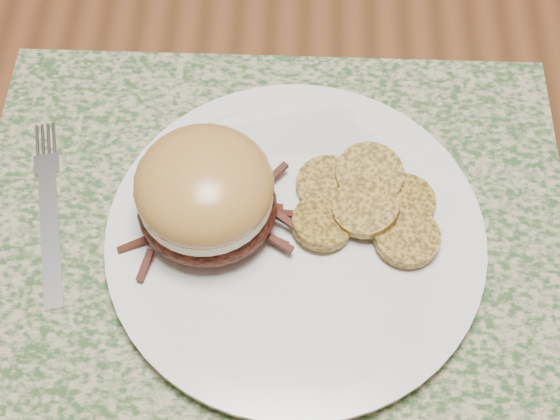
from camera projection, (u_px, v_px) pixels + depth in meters
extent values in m
plane|color=#51331C|center=(283.00, 354.00, 1.32)|extent=(3.50, 3.50, 0.00)
cube|color=brown|center=(286.00, 73.00, 0.69)|extent=(1.50, 0.90, 0.04)
cube|color=#2F5029|center=(272.00, 224.00, 0.59)|extent=(0.45, 0.33, 0.00)
cylinder|color=white|center=(295.00, 238.00, 0.57)|extent=(0.26, 0.26, 0.02)
ellipsoid|color=black|center=(207.00, 206.00, 0.55)|extent=(0.10, 0.10, 0.04)
cylinder|color=beige|center=(205.00, 193.00, 0.54)|extent=(0.10, 0.10, 0.01)
ellipsoid|color=#A46F36|center=(204.00, 185.00, 0.53)|extent=(0.10, 0.10, 0.05)
cylinder|color=#A67931|center=(328.00, 186.00, 0.58)|extent=(0.05, 0.05, 0.01)
cylinder|color=#A67931|center=(369.00, 174.00, 0.58)|extent=(0.07, 0.07, 0.02)
cylinder|color=#A67931|center=(402.00, 203.00, 0.57)|extent=(0.06, 0.06, 0.02)
cylinder|color=#A67931|center=(322.00, 224.00, 0.56)|extent=(0.06, 0.06, 0.02)
cylinder|color=#A67931|center=(366.00, 207.00, 0.56)|extent=(0.07, 0.07, 0.02)
cylinder|color=#A67931|center=(407.00, 237.00, 0.55)|extent=(0.05, 0.05, 0.01)
cube|color=#B8B8BF|center=(51.00, 238.00, 0.58)|extent=(0.04, 0.12, 0.00)
cube|color=#B8B8BF|center=(47.00, 164.00, 0.61)|extent=(0.02, 0.02, 0.00)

